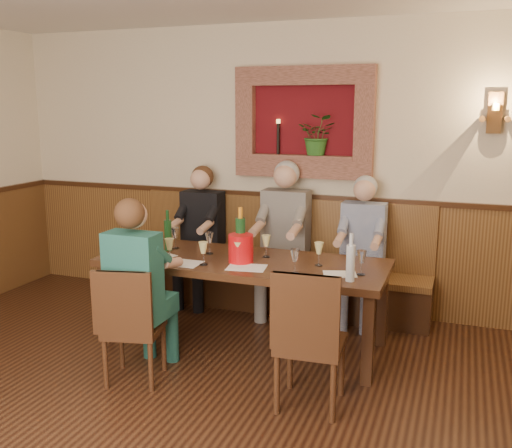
{
  "coord_description": "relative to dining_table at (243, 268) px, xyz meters",
  "views": [
    {
      "loc": [
        1.69,
        -2.43,
        2.02
      ],
      "look_at": [
        0.1,
        1.9,
        1.05
      ],
      "focal_mm": 40.0,
      "sensor_mm": 36.0,
      "label": 1
    }
  ],
  "objects": [
    {
      "name": "wine_glass_2",
      "position": [
        -0.24,
        -0.27,
        0.17
      ],
      "size": [
        0.08,
        0.08,
        0.19
      ],
      "primitive_type": null,
      "color": "#E3DB88",
      "rests_on": "dining_table"
    },
    {
      "name": "tasting_sheet_a",
      "position": [
        -0.74,
        -0.14,
        0.08
      ],
      "size": [
        0.36,
        0.31,
        0.0
      ],
      "primitive_type": "cube",
      "rotation": [
        0.0,
        0.0,
        -0.33
      ],
      "color": "white",
      "rests_on": "dining_table"
    },
    {
      "name": "water_bottle",
      "position": [
        0.96,
        -0.28,
        0.22
      ],
      "size": [
        0.09,
        0.09,
        0.36
      ],
      "rotation": [
        0.0,
        0.0,
        0.39
      ],
      "color": "silver",
      "rests_on": "dining_table"
    },
    {
      "name": "chair_near_right",
      "position": [
        0.8,
        -0.81,
        -0.39
      ],
      "size": [
        0.46,
        0.46,
        0.98
      ],
      "rotation": [
        0.0,
        0.0,
        0.06
      ],
      "color": "#391C11",
      "rests_on": "ground"
    },
    {
      "name": "tasting_sheet_b",
      "position": [
        0.12,
        -0.22,
        0.08
      ],
      "size": [
        0.33,
        0.26,
        0.0
      ],
      "primitive_type": "cube",
      "rotation": [
        0.0,
        0.0,
        0.15
      ],
      "color": "white",
      "rests_on": "dining_table"
    },
    {
      "name": "wine_bottle_green_a",
      "position": [
        -0.01,
        -0.02,
        0.26
      ],
      "size": [
        0.1,
        0.1,
        0.44
      ],
      "rotation": [
        0.0,
        0.0,
        0.32
      ],
      "color": "#19471E",
      "rests_on": "dining_table"
    },
    {
      "name": "chair_near_left",
      "position": [
        -0.51,
        -0.9,
        -0.42
      ],
      "size": [
        0.47,
        0.47,
        0.89
      ],
      "rotation": [
        0.0,
        0.0,
        0.24
      ],
      "color": "#391C11",
      "rests_on": "ground"
    },
    {
      "name": "bench",
      "position": [
        0.0,
        0.94,
        -0.35
      ],
      "size": [
        3.0,
        0.45,
        1.11
      ],
      "color": "#381E0F",
      "rests_on": "ground"
    },
    {
      "name": "wine_glass_8",
      "position": [
        -0.55,
        -0.26,
        0.17
      ],
      "size": [
        0.08,
        0.08,
        0.19
      ],
      "primitive_type": null,
      "color": "#E3DB88",
      "rests_on": "dining_table"
    },
    {
      "name": "person_bench_left",
      "position": [
        -0.81,
        0.84,
        -0.09
      ],
      "size": [
        0.42,
        0.51,
        1.42
      ],
      "color": "black",
      "rests_on": "ground"
    },
    {
      "name": "wine_glass_4",
      "position": [
        0.16,
        0.14,
        0.17
      ],
      "size": [
        0.08,
        0.08,
        0.19
      ],
      "primitive_type": null,
      "color": "#E3DB88",
      "rests_on": "dining_table"
    },
    {
      "name": "wine_bottle_green_b",
      "position": [
        -0.73,
        0.06,
        0.22
      ],
      "size": [
        0.08,
        0.08,
        0.36
      ],
      "rotation": [
        0.0,
        0.0,
        -0.18
      ],
      "color": "#19471E",
      "rests_on": "dining_table"
    },
    {
      "name": "room_shell",
      "position": [
        0.0,
        -1.85,
        1.21
      ],
      "size": [
        6.04,
        6.04,
        2.82
      ],
      "color": "beige",
      "rests_on": "ground"
    },
    {
      "name": "wine_glass_3",
      "position": [
        1.01,
        -0.11,
        0.17
      ],
      "size": [
        0.08,
        0.08,
        0.19
      ],
      "primitive_type": null,
      "color": "white",
      "rests_on": "dining_table"
    },
    {
      "name": "wine_glass_0",
      "position": [
        0.52,
        -0.24,
        0.17
      ],
      "size": [
        0.08,
        0.08,
        0.19
      ],
      "primitive_type": null,
      "color": "white",
      "rests_on": "dining_table"
    },
    {
      "name": "wine_glass_5",
      "position": [
        -0.71,
        0.14,
        0.17
      ],
      "size": [
        0.08,
        0.08,
        0.19
      ],
      "primitive_type": null,
      "color": "white",
      "rests_on": "dining_table"
    },
    {
      "name": "tasting_sheet_c",
      "position": [
        0.85,
        -0.14,
        0.08
      ],
      "size": [
        0.29,
        0.24,
        0.0
      ],
      "primitive_type": "cube",
      "rotation": [
        0.0,
        0.0,
        0.3
      ],
      "color": "white",
      "rests_on": "dining_table"
    },
    {
      "name": "person_chair_front",
      "position": [
        -0.51,
        -0.78,
        -0.11
      ],
      "size": [
        0.4,
        0.49,
        1.37
      ],
      "color": "navy",
      "rests_on": "ground"
    },
    {
      "name": "wall_sconce",
      "position": [
        1.9,
        1.08,
        1.27
      ],
      "size": [
        0.25,
        0.2,
        0.35
      ],
      "color": "#563418",
      "rests_on": "ground"
    },
    {
      "name": "dining_table",
      "position": [
        0.0,
        0.0,
        0.0
      ],
      "size": [
        2.4,
        0.9,
        0.75
      ],
      "color": "#391C11",
      "rests_on": "ground"
    },
    {
      "name": "wainscoting",
      "position": [
        0.0,
        -1.85,
        -0.09
      ],
      "size": [
        6.02,
        6.02,
        1.15
      ],
      "color": "#563418",
      "rests_on": "ground"
    },
    {
      "name": "wine_glass_6",
      "position": [
        -0.34,
        0.07,
        0.17
      ],
      "size": [
        0.08,
        0.08,
        0.19
      ],
      "primitive_type": null,
      "color": "white",
      "rests_on": "dining_table"
    },
    {
      "name": "person_bench_right",
      "position": [
        0.85,
        0.84,
        -0.1
      ],
      "size": [
        0.4,
        0.49,
        1.38
      ],
      "color": "navy",
      "rests_on": "ground"
    },
    {
      "name": "wine_glass_7",
      "position": [
        0.02,
        -0.16,
        0.17
      ],
      "size": [
        0.08,
        0.08,
        0.19
      ],
      "primitive_type": null,
      "color": "#E3DB88",
      "rests_on": "dining_table"
    },
    {
      "name": "person_bench_mid",
      "position": [
        0.09,
        0.84,
        -0.05
      ],
      "size": [
        0.45,
        0.55,
        1.5
      ],
      "color": "#585251",
      "rests_on": "ground"
    },
    {
      "name": "wine_glass_1",
      "position": [
        -1.01,
        -0.17,
        0.17
      ],
      "size": [
        0.08,
        0.08,
        0.19
      ],
      "primitive_type": null,
      "color": "#E3DB88",
      "rests_on": "dining_table"
    },
    {
      "name": "wine_glass_9",
      "position": [
        0.64,
        0.04,
        0.17
      ],
      "size": [
        0.08,
        0.08,
        0.19
      ],
      "primitive_type": null,
      "color": "#E3DB88",
      "rests_on": "dining_table"
    },
    {
      "name": "spittoon_bucket",
      "position": [
        0.02,
        -0.08,
        0.19
      ],
      "size": [
        0.26,
        0.26,
        0.23
      ],
      "primitive_type": "cylinder",
      "rotation": [
        0.0,
        0.0,
        0.37
      ],
      "color": "red",
      "rests_on": "dining_table"
    },
    {
      "name": "tasting_sheet_d",
      "position": [
        -0.42,
        -0.28,
        0.08
      ],
      "size": [
        0.31,
        0.22,
        0.0
      ],
      "primitive_type": "cube",
      "rotation": [
        0.0,
        0.0,
        0.0
      ],
      "color": "white",
      "rests_on": "dining_table"
    },
    {
      "name": "wall_niche",
      "position": [
        0.24,
        1.09,
        1.13
      ],
      "size": [
        1.36,
        0.3,
        1.06
      ],
      "color": "#5C0D12",
      "rests_on": "ground"
    }
  ]
}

